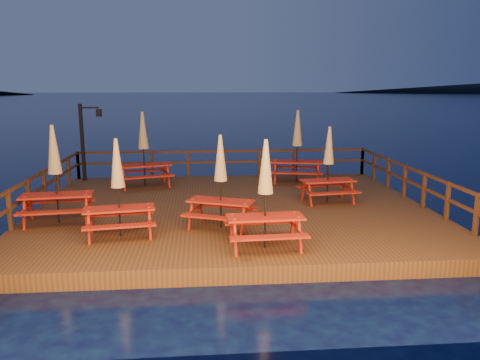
{
  "coord_description": "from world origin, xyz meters",
  "views": [
    {
      "loc": [
        -0.95,
        -14.1,
        4.11
      ],
      "look_at": [
        0.31,
        0.6,
        1.1
      ],
      "focal_mm": 35.0,
      "sensor_mm": 36.0,
      "label": 1
    }
  ],
  "objects_px": {
    "picnic_table_1": "(118,186)",
    "picnic_table_2": "(297,145)",
    "picnic_table_0": "(144,148)",
    "lamp_post": "(86,135)"
  },
  "relations": [
    {
      "from": "picnic_table_1",
      "to": "picnic_table_2",
      "type": "xyz_separation_m",
      "value": [
        5.72,
        6.15,
        0.17
      ]
    },
    {
      "from": "picnic_table_0",
      "to": "picnic_table_2",
      "type": "distance_m",
      "value": 5.78
    },
    {
      "from": "picnic_table_0",
      "to": "lamp_post",
      "type": "bearing_deg",
      "value": 133.57
    },
    {
      "from": "picnic_table_2",
      "to": "picnic_table_0",
      "type": "bearing_deg",
      "value": -165.19
    },
    {
      "from": "lamp_post",
      "to": "picnic_table_0",
      "type": "distance_m",
      "value": 2.77
    },
    {
      "from": "picnic_table_1",
      "to": "picnic_table_2",
      "type": "bearing_deg",
      "value": 38.47
    },
    {
      "from": "lamp_post",
      "to": "picnic_table_0",
      "type": "bearing_deg",
      "value": -30.63
    },
    {
      "from": "picnic_table_1",
      "to": "picnic_table_2",
      "type": "distance_m",
      "value": 8.4
    },
    {
      "from": "lamp_post",
      "to": "picnic_table_2",
      "type": "xyz_separation_m",
      "value": [
        8.13,
        -1.12,
        -0.35
      ]
    },
    {
      "from": "lamp_post",
      "to": "picnic_table_0",
      "type": "xyz_separation_m",
      "value": [
        2.36,
        -1.4,
        -0.36
      ]
    }
  ]
}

